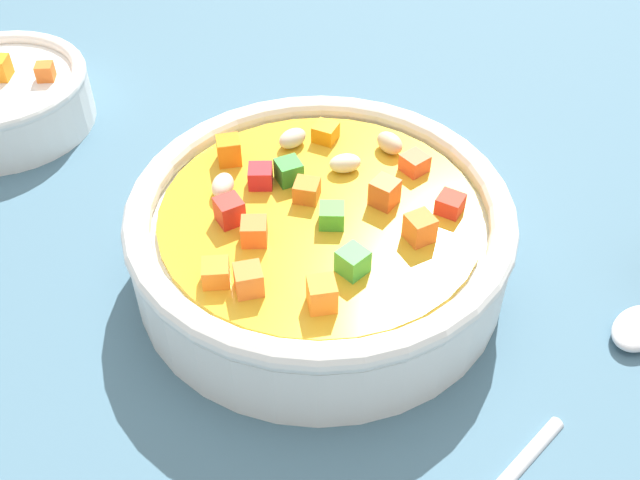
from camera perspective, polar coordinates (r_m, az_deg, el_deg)
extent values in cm
cube|color=#42667A|center=(40.74, 0.00, -3.37)|extent=(140.00, 140.00, 2.00)
cylinder|color=white|center=(38.62, 0.00, -0.41)|extent=(19.06, 19.06, 3.89)
torus|color=white|center=(37.00, 0.00, 2.20)|extent=(19.32, 19.32, 1.40)
cylinder|color=gold|center=(37.15, 0.00, 1.94)|extent=(16.00, 16.00, 0.40)
cube|color=orange|center=(33.65, -7.91, -2.48)|extent=(1.63, 1.63, 1.03)
ellipsoid|color=beige|center=(39.19, 1.92, 5.85)|extent=(1.96, 1.62, 0.96)
cube|color=red|center=(36.34, -6.89, 2.22)|extent=(1.27, 1.27, 1.31)
cube|color=orange|center=(32.22, 0.15, -4.14)|extent=(1.58, 1.58, 1.41)
cube|color=orange|center=(35.01, -4.70, 0.28)|extent=(1.66, 1.66, 1.15)
cube|color=orange|center=(33.02, -5.44, -3.03)|extent=(1.54, 1.54, 1.29)
cube|color=green|center=(35.97, 0.64, 1.75)|extent=(1.67, 1.67, 1.01)
cube|color=orange|center=(35.47, 7.59, 0.91)|extent=(1.30, 1.30, 1.34)
cube|color=red|center=(37.30, 9.85, 2.72)|extent=(1.62, 1.62, 0.90)
cube|color=orange|center=(37.25, -1.62, 3.52)|extent=(1.70, 1.70, 1.02)
cube|color=#DA5A25|center=(37.18, 4.93, 3.62)|extent=(1.55, 1.55, 1.38)
cube|color=green|center=(33.72, 2.50, -1.64)|extent=(1.40, 1.40, 1.21)
cube|color=orange|center=(39.94, -6.94, 6.77)|extent=(1.56, 1.56, 1.42)
cube|color=green|center=(38.69, -1.82, 5.47)|extent=(1.37, 1.37, 1.18)
cube|color=red|center=(38.38, -4.55, 4.85)|extent=(1.66, 1.66, 1.07)
ellipsoid|color=beige|center=(38.06, -7.39, 4.12)|extent=(1.92, 1.98, 0.99)
ellipsoid|color=#D7B88E|center=(40.64, 5.31, 7.35)|extent=(1.20, 1.75, 1.07)
cube|color=#EA592F|center=(39.37, 7.38, 5.66)|extent=(1.32, 1.32, 0.96)
cube|color=orange|center=(41.33, 0.42, 8.17)|extent=(1.65, 1.65, 0.95)
ellipsoid|color=beige|center=(40.91, -2.10, 7.72)|extent=(1.84, 1.34, 0.97)
ellipsoid|color=silver|center=(39.92, 22.99, -6.20)|extent=(3.76, 2.82, 1.01)
cylinder|color=white|center=(53.54, -22.99, 9.53)|extent=(11.37, 11.37, 3.11)
cube|color=orange|center=(51.68, -20.14, 11.91)|extent=(1.42, 1.42, 1.05)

